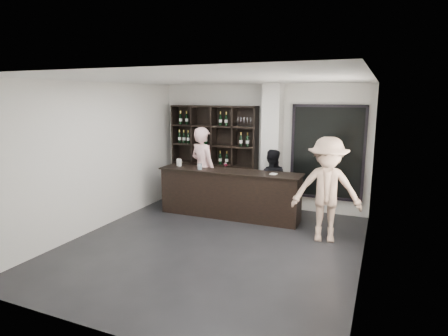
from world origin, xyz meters
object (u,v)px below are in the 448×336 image
at_px(wine_shelf, 214,155).
at_px(tasting_counter, 229,194).
at_px(customer, 327,190).
at_px(taster_pink, 203,169).
at_px(taster_black, 271,182).

distance_m(wine_shelf, tasting_counter, 1.41).
bearing_deg(customer, tasting_counter, 155.32).
bearing_deg(taster_pink, taster_black, -147.40).
xyz_separation_m(taster_pink, taster_black, (1.54, 0.30, -0.23)).
distance_m(wine_shelf, customer, 3.32).
bearing_deg(taster_black, taster_pink, 0.62).
xyz_separation_m(tasting_counter, taster_pink, (-0.75, 0.22, 0.45)).
bearing_deg(wine_shelf, customer, -27.18).
xyz_separation_m(wine_shelf, taster_pink, (0.05, -0.72, -0.23)).
height_order(wine_shelf, tasting_counter, wine_shelf).
bearing_deg(taster_pink, tasting_counter, -175.08).
xyz_separation_m(tasting_counter, customer, (2.15, -0.58, 0.44)).
relative_size(wine_shelf, tasting_counter, 0.76).
xyz_separation_m(wine_shelf, tasting_counter, (0.80, -0.94, -0.68)).
relative_size(tasting_counter, customer, 1.64).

